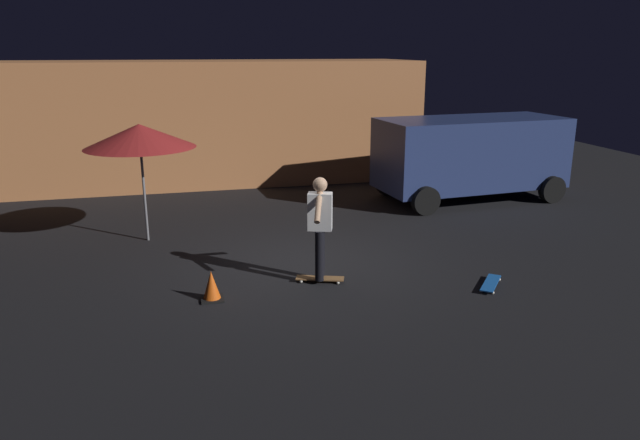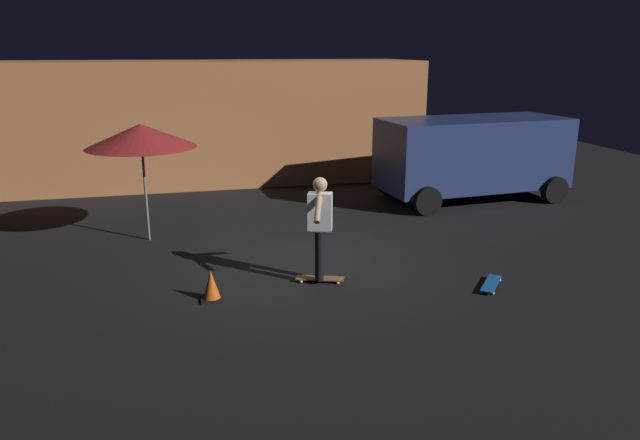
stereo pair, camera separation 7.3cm
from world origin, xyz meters
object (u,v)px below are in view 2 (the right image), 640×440
(skateboard_spare, at_px, (491,284))
(skater, at_px, (320,221))
(parked_van, at_px, (473,154))
(patio_umbrella, at_px, (141,136))
(skateboard_ridden, at_px, (320,279))
(traffic_cone, at_px, (211,286))

(skateboard_spare, relative_size, skater, 0.44)
(parked_van, xyz_separation_m, patio_umbrella, (-7.78, -1.57, 0.91))
(skateboard_ridden, xyz_separation_m, skateboard_spare, (2.60, -0.86, 0.00))
(skater, relative_size, traffic_cone, 3.63)
(skateboard_ridden, xyz_separation_m, traffic_cone, (-1.76, -0.31, 0.16))
(skateboard_ridden, distance_m, skateboard_spare, 2.74)
(traffic_cone, bearing_deg, skater, 9.93)
(parked_van, distance_m, patio_umbrella, 7.99)
(parked_van, height_order, patio_umbrella, patio_umbrella)
(parked_van, xyz_separation_m, skateboard_ridden, (-4.99, -4.53, -1.11))
(patio_umbrella, xyz_separation_m, skateboard_spare, (5.39, -3.82, -2.02))
(skateboard_ridden, relative_size, skater, 0.48)
(skater, distance_m, traffic_cone, 1.97)
(skater, bearing_deg, skateboard_ridden, 0.00)
(skateboard_ridden, distance_m, traffic_cone, 1.80)
(patio_umbrella, height_order, skateboard_ridden, patio_umbrella)
(parked_van, distance_m, skateboard_ridden, 6.83)
(traffic_cone, bearing_deg, parked_van, 35.60)
(skateboard_ridden, height_order, skateboard_spare, same)
(skateboard_ridden, bearing_deg, parked_van, 42.21)
(skater, xyz_separation_m, traffic_cone, (-1.76, -0.31, -0.83))
(skateboard_ridden, relative_size, traffic_cone, 1.74)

